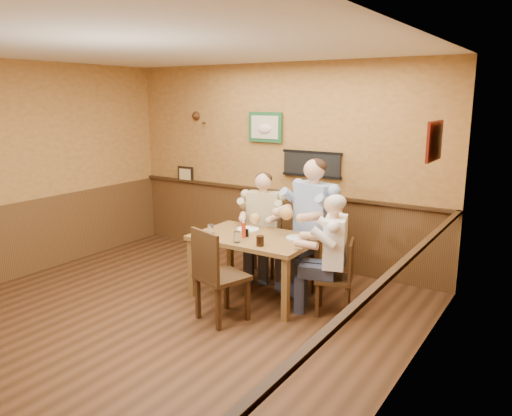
{
  "coord_description": "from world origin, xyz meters",
  "views": [
    {
      "loc": [
        3.55,
        -3.58,
        2.33
      ],
      "look_at": [
        0.54,
        1.07,
        1.1
      ],
      "focal_mm": 35.0,
      "sensor_mm": 36.0,
      "label": 1
    }
  ],
  "objects_px": {
    "pepper_shaker": "(247,233)",
    "diner_tan_shirt": "(264,229)",
    "chair_right_end": "(334,277)",
    "diner_blue_polo": "(315,230)",
    "water_glass_left": "(211,229)",
    "diner_white_elder": "(335,261)",
    "water_glass_mid": "(237,237)",
    "chair_back_right": "(314,247)",
    "cola_tumbler": "(260,241)",
    "chair_near_side": "(222,274)",
    "dining_table": "(255,244)",
    "chair_back_left": "(264,243)",
    "salt_shaker": "(245,231)",
    "hot_sauce_bottle": "(244,229)"
  },
  "relations": [
    {
      "from": "dining_table",
      "to": "chair_right_end",
      "type": "bearing_deg",
      "value": 4.46
    },
    {
      "from": "diner_tan_shirt",
      "to": "water_glass_left",
      "type": "relative_size",
      "value": 11.05
    },
    {
      "from": "chair_back_right",
      "to": "salt_shaker",
      "type": "relative_size",
      "value": 10.34
    },
    {
      "from": "chair_right_end",
      "to": "water_glass_mid",
      "type": "relative_size",
      "value": 6.79
    },
    {
      "from": "water_glass_left",
      "to": "salt_shaker",
      "type": "xyz_separation_m",
      "value": [
        0.37,
        0.17,
        -0.01
      ]
    },
    {
      "from": "water_glass_left",
      "to": "chair_back_right",
      "type": "bearing_deg",
      "value": 44.24
    },
    {
      "from": "diner_tan_shirt",
      "to": "salt_shaker",
      "type": "bearing_deg",
      "value": -91.38
    },
    {
      "from": "pepper_shaker",
      "to": "diner_tan_shirt",
      "type": "bearing_deg",
      "value": 108.73
    },
    {
      "from": "salt_shaker",
      "to": "chair_back_left",
      "type": "bearing_deg",
      "value": 105.6
    },
    {
      "from": "chair_near_side",
      "to": "chair_back_left",
      "type": "bearing_deg",
      "value": -57.43
    },
    {
      "from": "chair_right_end",
      "to": "water_glass_mid",
      "type": "bearing_deg",
      "value": -86.09
    },
    {
      "from": "dining_table",
      "to": "diner_tan_shirt",
      "type": "bearing_deg",
      "value": 114.36
    },
    {
      "from": "diner_tan_shirt",
      "to": "diner_blue_polo",
      "type": "bearing_deg",
      "value": -18.66
    },
    {
      "from": "chair_near_side",
      "to": "pepper_shaker",
      "type": "bearing_deg",
      "value": -62.45
    },
    {
      "from": "diner_blue_polo",
      "to": "chair_near_side",
      "type": "bearing_deg",
      "value": -89.01
    },
    {
      "from": "chair_near_side",
      "to": "cola_tumbler",
      "type": "bearing_deg",
      "value": -99.54
    },
    {
      "from": "water_glass_mid",
      "to": "diner_white_elder",
      "type": "bearing_deg",
      "value": 21.78
    },
    {
      "from": "chair_back_left",
      "to": "water_glass_left",
      "type": "bearing_deg",
      "value": -117.13
    },
    {
      "from": "chair_back_right",
      "to": "water_glass_mid",
      "type": "bearing_deg",
      "value": -98.05
    },
    {
      "from": "salt_shaker",
      "to": "cola_tumbler",
      "type": "bearing_deg",
      "value": -35.13
    },
    {
      "from": "diner_white_elder",
      "to": "salt_shaker",
      "type": "bearing_deg",
      "value": -102.16
    },
    {
      "from": "diner_tan_shirt",
      "to": "cola_tumbler",
      "type": "height_order",
      "value": "diner_tan_shirt"
    },
    {
      "from": "dining_table",
      "to": "water_glass_left",
      "type": "bearing_deg",
      "value": -157.79
    },
    {
      "from": "diner_white_elder",
      "to": "cola_tumbler",
      "type": "relative_size",
      "value": 10.52
    },
    {
      "from": "diner_blue_polo",
      "to": "pepper_shaker",
      "type": "relative_size",
      "value": 16.0
    },
    {
      "from": "diner_blue_polo",
      "to": "diner_white_elder",
      "type": "relative_size",
      "value": 1.21
    },
    {
      "from": "water_glass_left",
      "to": "water_glass_mid",
      "type": "bearing_deg",
      "value": -15.1
    },
    {
      "from": "chair_right_end",
      "to": "hot_sauce_bottle",
      "type": "height_order",
      "value": "hot_sauce_bottle"
    },
    {
      "from": "chair_near_side",
      "to": "pepper_shaker",
      "type": "relative_size",
      "value": 11.2
    },
    {
      "from": "water_glass_left",
      "to": "diner_blue_polo",
      "type": "bearing_deg",
      "value": 44.24
    },
    {
      "from": "dining_table",
      "to": "chair_back_left",
      "type": "height_order",
      "value": "chair_back_left"
    },
    {
      "from": "diner_tan_shirt",
      "to": "hot_sauce_bottle",
      "type": "height_order",
      "value": "diner_tan_shirt"
    },
    {
      "from": "water_glass_left",
      "to": "hot_sauce_bottle",
      "type": "bearing_deg",
      "value": 9.91
    },
    {
      "from": "chair_right_end",
      "to": "salt_shaker",
      "type": "distance_m",
      "value": 1.17
    },
    {
      "from": "chair_right_end",
      "to": "water_glass_left",
      "type": "xyz_separation_m",
      "value": [
        -1.47,
        -0.28,
        0.39
      ]
    },
    {
      "from": "water_glass_mid",
      "to": "salt_shaker",
      "type": "height_order",
      "value": "water_glass_mid"
    },
    {
      "from": "diner_blue_polo",
      "to": "water_glass_mid",
      "type": "relative_size",
      "value": 11.75
    },
    {
      "from": "chair_back_right",
      "to": "salt_shaker",
      "type": "distance_m",
      "value": 0.96
    },
    {
      "from": "water_glass_left",
      "to": "chair_right_end",
      "type": "bearing_deg",
      "value": 10.65
    },
    {
      "from": "chair_near_side",
      "to": "chair_right_end",
      "type": "bearing_deg",
      "value": -121.87
    },
    {
      "from": "diner_blue_polo",
      "to": "water_glass_left",
      "type": "height_order",
      "value": "diner_blue_polo"
    },
    {
      "from": "chair_back_right",
      "to": "chair_right_end",
      "type": "xyz_separation_m",
      "value": [
        0.55,
        -0.62,
        -0.09
      ]
    },
    {
      "from": "water_glass_mid",
      "to": "pepper_shaker",
      "type": "xyz_separation_m",
      "value": [
        -0.03,
        0.25,
        -0.02
      ]
    },
    {
      "from": "chair_back_left",
      "to": "chair_near_side",
      "type": "relative_size",
      "value": 0.86
    },
    {
      "from": "water_glass_left",
      "to": "pepper_shaker",
      "type": "distance_m",
      "value": 0.45
    },
    {
      "from": "water_glass_mid",
      "to": "hot_sauce_bottle",
      "type": "distance_m",
      "value": 0.21
    },
    {
      "from": "cola_tumbler",
      "to": "chair_back_right",
      "type": "bearing_deg",
      "value": 80.6
    },
    {
      "from": "chair_back_right",
      "to": "hot_sauce_bottle",
      "type": "distance_m",
      "value": 1.02
    },
    {
      "from": "chair_right_end",
      "to": "diner_tan_shirt",
      "type": "relative_size",
      "value": 0.67
    },
    {
      "from": "chair_right_end",
      "to": "diner_blue_polo",
      "type": "height_order",
      "value": "diner_blue_polo"
    }
  ]
}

